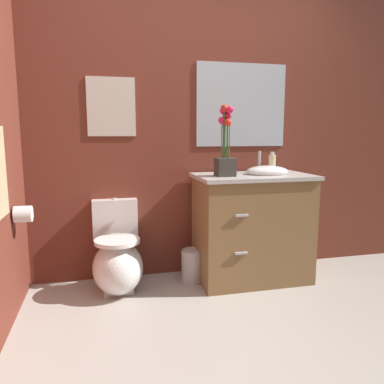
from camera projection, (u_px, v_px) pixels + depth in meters
ground_plane at (260, 365)px, 1.98m from camera, size 9.09×9.09×0.00m
wall_back at (216, 129)px, 3.23m from camera, size 4.24×0.05×2.50m
toilet at (117, 260)px, 2.90m from camera, size 0.38×0.59×0.69m
vanity_cabinet at (252, 226)px, 3.10m from camera, size 0.94×0.56×1.06m
flower_vase at (225, 149)px, 2.89m from camera, size 0.14×0.14×0.54m
soap_bottle at (272, 163)px, 3.17m from camera, size 0.06×0.06×0.17m
trash_bin at (192, 266)px, 3.08m from camera, size 0.18×0.18×0.27m
wall_poster at (111, 107)px, 2.97m from camera, size 0.38×0.01×0.46m
wall_mirror at (241, 105)px, 3.22m from camera, size 0.80×0.01×0.70m
toilet_paper_roll at (23, 214)px, 2.50m from camera, size 0.11×0.11×0.11m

